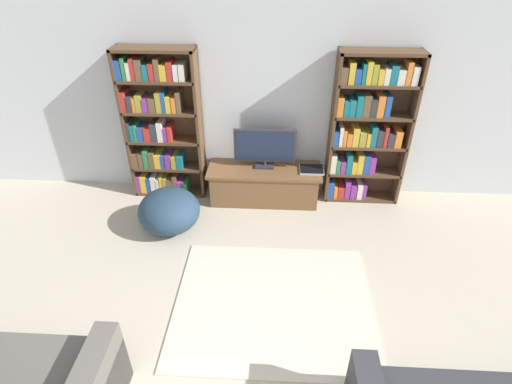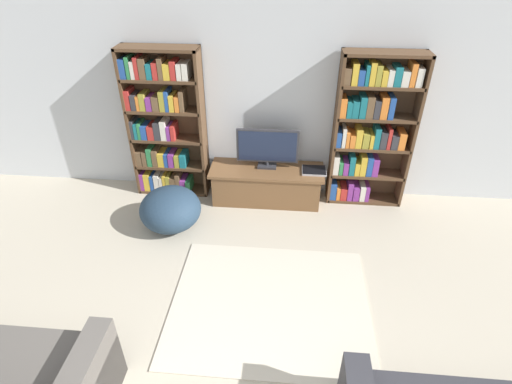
{
  "view_description": "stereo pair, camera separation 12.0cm",
  "coord_description": "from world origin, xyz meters",
  "views": [
    {
      "loc": [
        0.22,
        -0.55,
        3.03
      ],
      "look_at": [
        0.02,
        3.0,
        0.7
      ],
      "focal_mm": 28.0,
      "sensor_mm": 36.0,
      "label": 1
    },
    {
      "loc": [
        0.34,
        -0.54,
        3.03
      ],
      "look_at": [
        0.02,
        3.0,
        0.7
      ],
      "focal_mm": 28.0,
      "sensor_mm": 36.0,
      "label": 2
    }
  ],
  "objects": [
    {
      "name": "wall_back",
      "position": [
        0.0,
        4.23,
        1.3
      ],
      "size": [
        8.8,
        0.06,
        2.6
      ],
      "color": "silver",
      "rests_on": "ground_plane"
    },
    {
      "name": "tv_stand",
      "position": [
        0.08,
        3.91,
        0.23
      ],
      "size": [
        1.46,
        0.52,
        0.47
      ],
      "color": "brown",
      "rests_on": "ground_plane"
    },
    {
      "name": "bookshelf_left",
      "position": [
        -1.25,
        4.05,
        0.96
      ],
      "size": [
        0.96,
        0.3,
        1.93
      ],
      "color": "#513823",
      "rests_on": "ground_plane"
    },
    {
      "name": "bookshelf_right",
      "position": [
        1.32,
        4.05,
        0.99
      ],
      "size": [
        0.96,
        0.3,
        1.93
      ],
      "color": "#513823",
      "rests_on": "ground_plane"
    },
    {
      "name": "laptop",
      "position": [
        0.69,
        3.9,
        0.48
      ],
      "size": [
        0.31,
        0.25,
        0.03
      ],
      "color": "#B7B7BC",
      "rests_on": "tv_stand"
    },
    {
      "name": "beanbag_ottoman",
      "position": [
        -1.02,
        3.21,
        0.26
      ],
      "size": [
        0.73,
        0.73,
        0.51
      ],
      "primitive_type": "ellipsoid",
      "color": "#23384C",
      "rests_on": "ground_plane"
    },
    {
      "name": "television",
      "position": [
        0.08,
        3.97,
        0.74
      ],
      "size": [
        0.78,
        0.16,
        0.52
      ],
      "color": "#2D2D33",
      "rests_on": "tv_stand"
    },
    {
      "name": "area_rug",
      "position": [
        0.24,
        2.09,
        0.01
      ],
      "size": [
        1.89,
        1.6,
        0.02
      ],
      "color": "beige",
      "rests_on": "ground_plane"
    }
  ]
}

